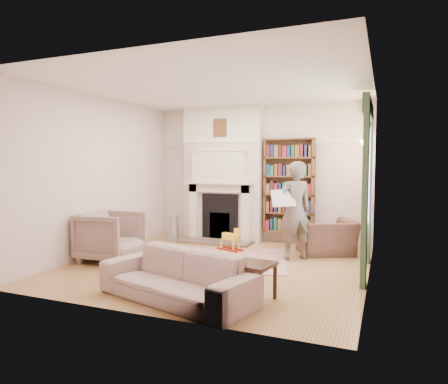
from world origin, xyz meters
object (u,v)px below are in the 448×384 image
at_px(armchair_reading, 327,237).
at_px(coffee_table, 244,280).
at_px(rocking_horse, 230,239).
at_px(armchair_left, 111,236).
at_px(sofa, 177,277).
at_px(bookcase, 289,186).
at_px(paraffin_heater, 173,228).
at_px(man_reading, 295,211).

height_order(armchair_reading, coffee_table, armchair_reading).
bearing_deg(rocking_horse, armchair_left, -117.17).
bearing_deg(armchair_left, rocking_horse, -50.24).
relative_size(sofa, coffee_table, 2.79).
bearing_deg(bookcase, paraffin_heater, -164.50).
height_order(sofa, man_reading, man_reading).
relative_size(bookcase, armchair_reading, 1.95).
distance_m(bookcase, sofa, 3.96).
xyz_separation_m(bookcase, coffee_table, (0.26, -3.48, -0.95)).
relative_size(armchair_reading, rocking_horse, 1.91).
height_order(armchair_reading, armchair_left, armchair_left).
bearing_deg(sofa, rocking_horse, 113.59).
bearing_deg(sofa, coffee_table, 41.44).
height_order(paraffin_heater, rocking_horse, paraffin_heater).
relative_size(bookcase, paraffin_heater, 3.36).
height_order(bookcase, armchair_reading, bookcase).
bearing_deg(man_reading, coffee_table, 47.30).
height_order(coffee_table, paraffin_heater, paraffin_heater).
xyz_separation_m(armchair_left, paraffin_heater, (0.11, 1.89, -0.13)).
xyz_separation_m(paraffin_heater, rocking_horse, (1.45, -0.45, -0.06)).
xyz_separation_m(bookcase, sofa, (-0.46, -3.83, -0.89)).
distance_m(bookcase, coffee_table, 3.62).
bearing_deg(paraffin_heater, armchair_reading, -0.79).
relative_size(armchair_reading, paraffin_heater, 1.72).
distance_m(armchair_reading, sofa, 3.41).
relative_size(sofa, paraffin_heater, 3.55).
distance_m(armchair_reading, man_reading, 0.91).
distance_m(coffee_table, paraffin_heater, 3.82).
xyz_separation_m(sofa, rocking_horse, (-0.39, 2.74, -0.07)).
bearing_deg(coffee_table, sofa, -144.62).
relative_size(armchair_left, paraffin_heater, 1.63).
bearing_deg(man_reading, paraffin_heater, -52.60).
distance_m(bookcase, rocking_horse, 1.68).
bearing_deg(armchair_reading, armchair_left, 1.90).
height_order(sofa, rocking_horse, sofa).
bearing_deg(coffee_table, rocking_horse, 124.18).
bearing_deg(man_reading, sofa, 32.39).
bearing_deg(bookcase, armchair_reading, -38.93).
distance_m(bookcase, armchair_left, 3.58).
bearing_deg(rocking_horse, armchair_reading, 33.66).
height_order(man_reading, rocking_horse, man_reading).
bearing_deg(armchair_reading, rocking_horse, -14.18).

